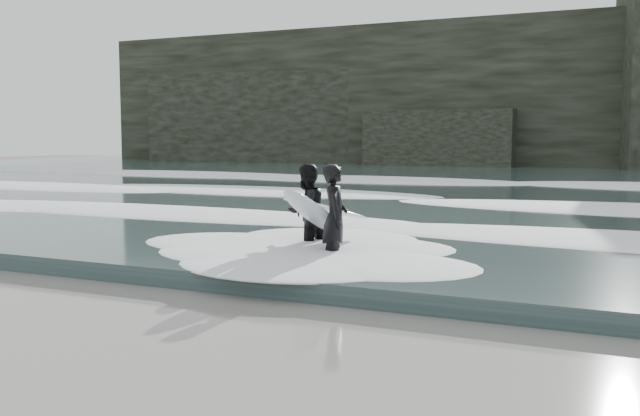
{
  "coord_description": "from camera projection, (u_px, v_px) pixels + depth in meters",
  "views": [
    {
      "loc": [
        4.71,
        -5.52,
        2.27
      ],
      "look_at": [
        -0.51,
        5.87,
        1.0
      ],
      "focal_mm": 40.0,
      "sensor_mm": 36.0,
      "label": 1
    }
  ],
  "objects": [
    {
      "name": "foam_near",
      "position": [
        403.0,
        223.0,
        15.27
      ],
      "size": [
        60.0,
        3.2,
        0.2
      ],
      "primitive_type": "ellipsoid",
      "color": "white",
      "rests_on": "sea"
    },
    {
      "name": "ground",
      "position": [
        124.0,
        362.0,
        7.17
      ],
      "size": [
        120.0,
        120.0,
        0.0
      ],
      "primitive_type": "plane",
      "color": "#725A4C",
      "rests_on": "ground"
    },
    {
      "name": "surfer_left",
      "position": [
        330.0,
        217.0,
        12.07
      ],
      "size": [
        1.04,
        2.04,
        1.8
      ],
      "color": "black",
      "rests_on": "ground"
    },
    {
      "name": "headland",
      "position": [
        573.0,
        96.0,
        48.27
      ],
      "size": [
        70.0,
        9.0,
        10.0
      ],
      "primitive_type": "cube",
      "color": "black",
      "rests_on": "ground"
    },
    {
      "name": "surfer_right",
      "position": [
        309.0,
        211.0,
        13.16
      ],
      "size": [
        1.52,
        2.18,
        1.76
      ],
      "color": "black",
      "rests_on": "ground"
    },
    {
      "name": "foam_far",
      "position": [
        522.0,
        180.0,
        29.74
      ],
      "size": [
        60.0,
        4.8,
        0.3
      ],
      "primitive_type": "ellipsoid",
      "color": "white",
      "rests_on": "sea"
    },
    {
      "name": "sea",
      "position": [
        535.0,
        181.0,
        33.38
      ],
      "size": [
        90.0,
        52.0,
        0.3
      ],
      "primitive_type": "cube",
      "color": "#2E403F",
      "rests_on": "ground"
    },
    {
      "name": "foam_mid",
      "position": [
        474.0,
        197.0,
        21.6
      ],
      "size": [
        60.0,
        4.0,
        0.24
      ],
      "primitive_type": "ellipsoid",
      "color": "white",
      "rests_on": "sea"
    }
  ]
}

